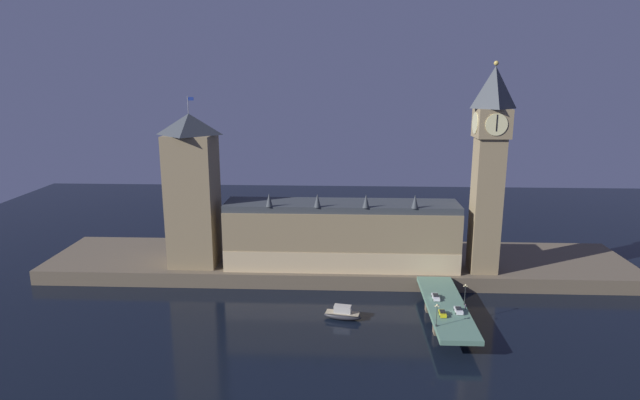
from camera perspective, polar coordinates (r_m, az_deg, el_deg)
The scene contains 13 objects.
ground_plane at distance 173.90m, azimuth 1.68°, elevation -11.93°, with size 400.00×400.00×0.00m, color black.
embankment at distance 208.95m, azimuth 1.85°, elevation -6.72°, with size 220.00×42.00×5.32m.
parliament_hall at distance 194.84m, azimuth 2.29°, elevation -3.71°, with size 83.78×17.31×28.66m.
clock_tower at distance 192.67m, azimuth 17.57°, elevation 3.65°, with size 11.53×11.64×73.07m.
victoria_tower at distance 199.28m, azimuth -13.43°, elevation 1.04°, with size 17.08×17.08×61.31m.
bridge at distance 170.55m, azimuth 13.28°, elevation -11.24°, with size 11.56×46.00×5.76m.
car_northbound_lead at distance 172.85m, azimuth 12.23°, elevation -10.06°, with size 2.06×4.74×1.48m.
car_northbound_trail at distance 162.24m, azimuth 12.93°, elevation -11.70°, with size 1.92×4.06×1.47m.
car_southbound_lead at distance 165.18m, azimuth 14.56°, elevation -11.31°, with size 2.11×4.21×1.54m.
pedestrian_mid_walk at distance 167.80m, azimuth 15.26°, elevation -10.91°, with size 0.38×0.38×1.63m.
street_lamp_near at distance 154.11m, azimuth 12.36°, elevation -11.64°, with size 1.34×0.60×6.59m.
street_lamp_mid at distance 169.45m, azimuth 15.23°, elevation -9.45°, with size 1.34×0.60×6.65m.
boat_upstream at distance 169.06m, azimuth 2.42°, elevation -12.08°, with size 12.23×5.90×4.58m.
Camera 1 is at (1.86, -157.46, 73.79)m, focal length 30.00 mm.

